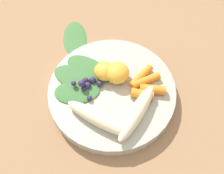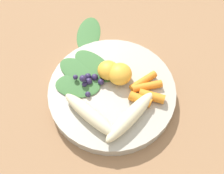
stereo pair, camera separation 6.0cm
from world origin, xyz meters
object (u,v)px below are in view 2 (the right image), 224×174
object	(u,v)px
bowl	(112,93)
banana_peeled_left	(130,116)
kale_leaf_stray	(89,34)
orange_segment_near	(108,70)
banana_peeled_right	(91,115)

from	to	relation	value
bowl	banana_peeled_left	distance (m)	0.08
banana_peeled_left	kale_leaf_stray	distance (m)	0.26
orange_segment_near	kale_leaf_stray	size ratio (longest dim) A/B	0.40
banana_peeled_left	orange_segment_near	bearing A→B (deg)	63.73
bowl	banana_peeled_right	world-z (taller)	banana_peeled_right
bowl	kale_leaf_stray	size ratio (longest dim) A/B	2.36
banana_peeled_left	orange_segment_near	xyz separation A→B (m)	(-0.11, 0.03, 0.00)
banana_peeled_left	banana_peeled_right	bearing A→B (deg)	129.53
banana_peeled_right	bowl	bearing A→B (deg)	99.94
banana_peeled_left	banana_peeled_right	xyz separation A→B (m)	(-0.05, -0.06, 0.00)
banana_peeled_left	orange_segment_near	size ratio (longest dim) A/B	3.08
orange_segment_near	bowl	bearing A→B (deg)	-27.81
bowl	banana_peeled_right	bearing A→B (deg)	-71.51
bowl	banana_peeled_right	distance (m)	0.08
banana_peeled_right	orange_segment_near	xyz separation A→B (m)	(-0.06, 0.09, 0.00)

